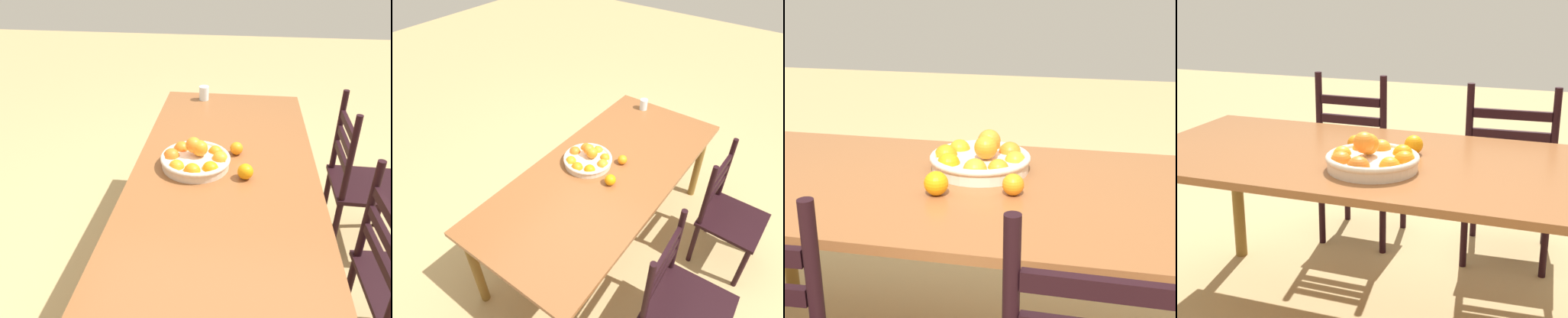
% 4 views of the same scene
% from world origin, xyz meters
% --- Properties ---
extents(dining_table, '(2.02, 0.91, 0.75)m').
position_xyz_m(dining_table, '(0.00, 0.00, 0.67)').
color(dining_table, brown).
rests_on(dining_table, ground).
extents(fruit_bowl, '(0.35, 0.35, 0.14)m').
position_xyz_m(fruit_bowl, '(0.01, -0.15, 0.79)').
color(fruit_bowl, beige).
rests_on(fruit_bowl, dining_table).
extents(orange_loose_0, '(0.08, 0.08, 0.08)m').
position_xyz_m(orange_loose_0, '(0.09, 0.10, 0.79)').
color(orange_loose_0, orange).
rests_on(orange_loose_0, dining_table).
extents(orange_loose_1, '(0.07, 0.07, 0.07)m').
position_xyz_m(orange_loose_1, '(-0.14, 0.05, 0.78)').
color(orange_loose_1, orange).
rests_on(orange_loose_1, dining_table).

